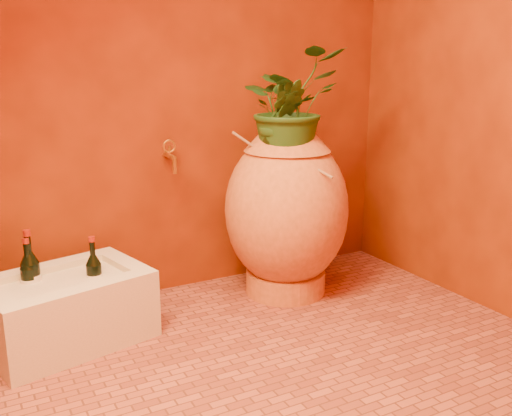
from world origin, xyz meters
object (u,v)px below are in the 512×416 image
stone_basin (67,310)px  wall_tap (170,155)px  amphora (286,209)px  wine_bottle_a (31,278)px  wine_bottle_b (94,277)px  wine_bottle_c (30,281)px

stone_basin → wall_tap: wall_tap is taller
amphora → stone_basin: amphora is taller
wine_bottle_a → wine_bottle_b: (0.26, -0.07, -0.02)m
wine_bottle_c → wall_tap: 0.92m
amphora → wine_bottle_a: 1.30m
wine_bottle_b → amphora: bearing=0.8°
stone_basin → wine_bottle_a: size_ratio=2.23×
wine_bottle_c → wall_tap: size_ratio=1.88×
wine_bottle_c → stone_basin: bearing=-28.2°
wine_bottle_a → wine_bottle_c: (-0.01, -0.01, -0.01)m
stone_basin → wine_bottle_b: bearing=4.6°
amphora → wine_bottle_c: bearing=177.9°
stone_basin → wine_bottle_a: wine_bottle_a is taller
wine_bottle_c → wall_tap: wall_tap is taller
wine_bottle_a → wine_bottle_c: bearing=-134.0°
wine_bottle_b → wall_tap: wall_tap is taller
wine_bottle_a → wall_tap: bearing=15.7°
wine_bottle_c → wine_bottle_b: bearing=-13.1°
wine_bottle_b → wine_bottle_c: bearing=166.9°
wine_bottle_a → wine_bottle_b: size_ratio=1.17×
wine_bottle_a → wine_bottle_c: 0.02m
wine_bottle_a → amphora: bearing=-2.5°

